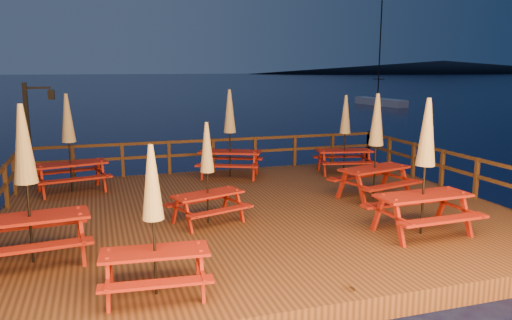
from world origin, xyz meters
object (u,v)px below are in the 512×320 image
at_px(picnic_table_0, 425,165).
at_px(sailboat, 380,102).
at_px(lamp_post, 33,124).
at_px(picnic_table_1, 230,132).
at_px(picnic_table_2, 376,145).

bearing_deg(picnic_table_0, sailboat, 57.32).
bearing_deg(sailboat, lamp_post, -141.65).
height_order(sailboat, picnic_table_0, sailboat).
relative_size(lamp_post, picnic_table_0, 1.06).
relative_size(lamp_post, picnic_table_1, 1.09).
height_order(picnic_table_1, picnic_table_2, picnic_table_2).
height_order(lamp_post, sailboat, sailboat).
relative_size(lamp_post, sailboat, 0.29).
relative_size(lamp_post, picnic_table_2, 1.08).
bearing_deg(sailboat, picnic_table_2, -127.75).
bearing_deg(picnic_table_2, picnic_table_1, 114.03).
bearing_deg(picnic_table_1, picnic_table_2, -27.48).
distance_m(lamp_post, picnic_table_2, 9.74).
height_order(picnic_table_0, picnic_table_2, picnic_table_0).
xyz_separation_m(picnic_table_0, picnic_table_2, (0.55, 2.82, -0.03)).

